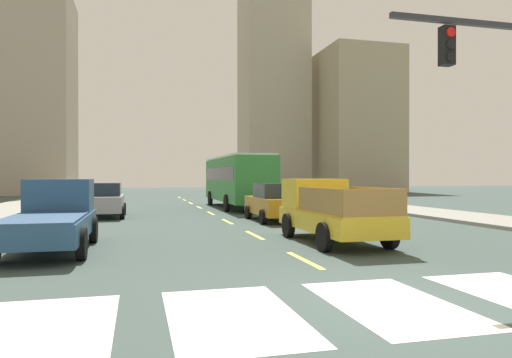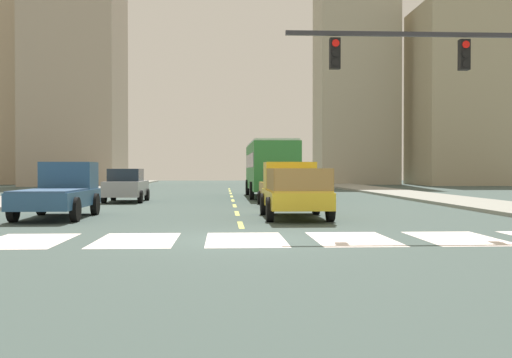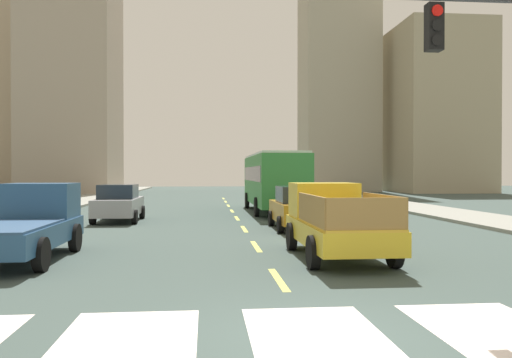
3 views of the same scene
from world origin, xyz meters
TOP-DOWN VIEW (x-y plane):
  - ground_plane at (0.00, 0.00)m, footprint 160.00×160.00m
  - sidewalk_right at (11.47, 18.00)m, footprint 3.80×110.00m
  - sidewalk_left at (-11.47, 18.00)m, footprint 3.80×110.00m
  - crosswalk_stripe_1 at (-5.18, 0.00)m, footprint 1.88×3.25m
  - crosswalk_stripe_2 at (-2.59, 0.00)m, footprint 1.88×3.25m
  - crosswalk_stripe_3 at (0.00, 0.00)m, footprint 1.88×3.25m
  - crosswalk_stripe_4 at (2.59, 0.00)m, footprint 1.88×3.25m
  - crosswalk_stripe_5 at (5.18, 0.00)m, footprint 1.88×3.25m
  - lane_dash_0 at (0.00, 4.00)m, footprint 0.16×2.40m
  - lane_dash_1 at (0.00, 9.00)m, footprint 0.16×2.40m
  - lane_dash_2 at (0.00, 14.00)m, footprint 0.16×2.40m
  - lane_dash_3 at (0.00, 19.00)m, footprint 0.16×2.40m
  - lane_dash_4 at (0.00, 24.00)m, footprint 0.16×2.40m
  - lane_dash_5 at (0.00, 29.00)m, footprint 0.16×2.40m
  - lane_dash_6 at (0.00, 34.00)m, footprint 0.16×2.40m
  - lane_dash_7 at (0.00, 39.00)m, footprint 0.16×2.40m
  - pickup_stakebed at (1.94, 7.05)m, footprint 2.18×5.20m
  - pickup_dark at (-6.24, 7.38)m, footprint 2.18×5.20m
  - city_bus at (2.32, 22.83)m, footprint 2.72×10.80m
  - sedan_far at (-5.55, 17.79)m, footprint 2.02×4.40m
  - sedan_mid at (2.14, 13.75)m, footprint 2.02×4.40m
  - traffic_signal_gantry at (7.26, 2.01)m, footprint 9.09×0.27m
  - tower_tall_centre at (14.67, 56.55)m, footprint 8.81×7.31m
  - block_mid_left at (-15.91, 51.80)m, footprint 9.20×10.52m
  - block_mid_right at (25.46, 52.17)m, footprint 9.91×9.92m
  - block_low_left at (-25.35, 59.16)m, footprint 8.15×7.19m

SIDE VIEW (x-z plane):
  - ground_plane at x=0.00m, z-range 0.00..0.00m
  - lane_dash_0 at x=0.00m, z-range 0.00..0.01m
  - lane_dash_1 at x=0.00m, z-range 0.00..0.01m
  - lane_dash_2 at x=0.00m, z-range 0.00..0.01m
  - lane_dash_3 at x=0.00m, z-range 0.00..0.01m
  - lane_dash_4 at x=0.00m, z-range 0.00..0.01m
  - lane_dash_5 at x=0.00m, z-range 0.00..0.01m
  - lane_dash_6 at x=0.00m, z-range 0.00..0.01m
  - lane_dash_7 at x=0.00m, z-range 0.00..0.01m
  - crosswalk_stripe_1 at x=-5.18m, z-range 0.00..0.01m
  - crosswalk_stripe_2 at x=-2.59m, z-range 0.00..0.01m
  - crosswalk_stripe_3 at x=0.00m, z-range 0.00..0.01m
  - crosswalk_stripe_4 at x=2.59m, z-range 0.00..0.01m
  - crosswalk_stripe_5 at x=5.18m, z-range 0.00..0.01m
  - sidewalk_right at x=11.47m, z-range 0.00..0.15m
  - sidewalk_left at x=-11.47m, z-range 0.00..0.15m
  - sedan_far at x=-5.55m, z-range 0.00..1.72m
  - sedan_mid at x=2.14m, z-range 0.00..1.72m
  - pickup_dark at x=-6.24m, z-range -0.06..1.90m
  - pickup_stakebed at x=1.94m, z-range -0.04..1.92m
  - city_bus at x=2.32m, z-range 0.29..3.61m
  - traffic_signal_gantry at x=7.26m, z-range 1.20..7.20m
  - block_mid_right at x=25.46m, z-range 0.00..19.33m
  - block_mid_left at x=-15.91m, z-range 0.00..23.07m
  - block_low_left at x=-25.35m, z-range 0.00..25.37m
  - tower_tall_centre at x=14.67m, z-range 0.00..34.10m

